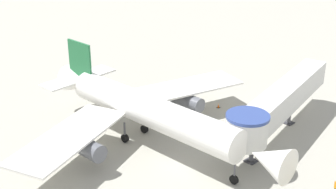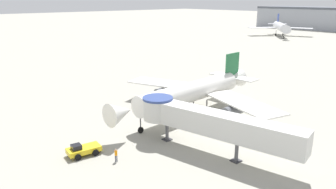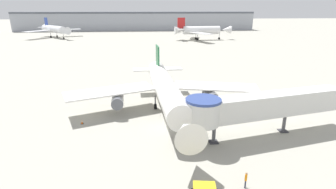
{
  "view_description": "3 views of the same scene",
  "coord_description": "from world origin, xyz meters",
  "px_view_note": "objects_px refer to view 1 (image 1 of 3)",
  "views": [
    {
      "loc": [
        -28.69,
        -27.61,
        24.53
      ],
      "look_at": [
        4.5,
        6.53,
        4.01
      ],
      "focal_mm": 50.0,
      "sensor_mm": 36.0,
      "label": 1
    },
    {
      "loc": [
        35.83,
        -31.93,
        18.57
      ],
      "look_at": [
        -2.28,
        2.18,
        3.47
      ],
      "focal_mm": 35.0,
      "sensor_mm": 36.0,
      "label": 2
    },
    {
      "loc": [
        -3.18,
        -32.44,
        15.5
      ],
      "look_at": [
        0.36,
        3.07,
        3.78
      ],
      "focal_mm": 28.0,
      "sensor_mm": 36.0,
      "label": 3
    }
  ],
  "objects_px": {
    "main_airplane": "(146,111)",
    "jet_bridge": "(277,104)",
    "ground_crew_marshaller": "(336,187)",
    "traffic_cone_starboard_wing": "(219,106)"
  },
  "relations": [
    {
      "from": "jet_bridge",
      "to": "ground_crew_marshaller",
      "type": "bearing_deg",
      "value": -128.9
    },
    {
      "from": "ground_crew_marshaller",
      "to": "main_airplane",
      "type": "bearing_deg",
      "value": -133.2
    },
    {
      "from": "main_airplane",
      "to": "ground_crew_marshaller",
      "type": "xyz_separation_m",
      "value": [
        5.51,
        -18.62,
        -2.87
      ]
    },
    {
      "from": "main_airplane",
      "to": "ground_crew_marshaller",
      "type": "height_order",
      "value": "main_airplane"
    },
    {
      "from": "traffic_cone_starboard_wing",
      "to": "ground_crew_marshaller",
      "type": "xyz_separation_m",
      "value": [
        -6.83,
        -19.1,
        0.66
      ]
    },
    {
      "from": "traffic_cone_starboard_wing",
      "to": "ground_crew_marshaller",
      "type": "distance_m",
      "value": 20.29
    },
    {
      "from": "main_airplane",
      "to": "jet_bridge",
      "type": "distance_m",
      "value": 13.78
    },
    {
      "from": "main_airplane",
      "to": "traffic_cone_starboard_wing",
      "type": "xyz_separation_m",
      "value": [
        12.34,
        0.47,
        -3.52
      ]
    },
    {
      "from": "main_airplane",
      "to": "jet_bridge",
      "type": "relative_size",
      "value": 1.45
    },
    {
      "from": "traffic_cone_starboard_wing",
      "to": "main_airplane",
      "type": "bearing_deg",
      "value": -177.81
    }
  ]
}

